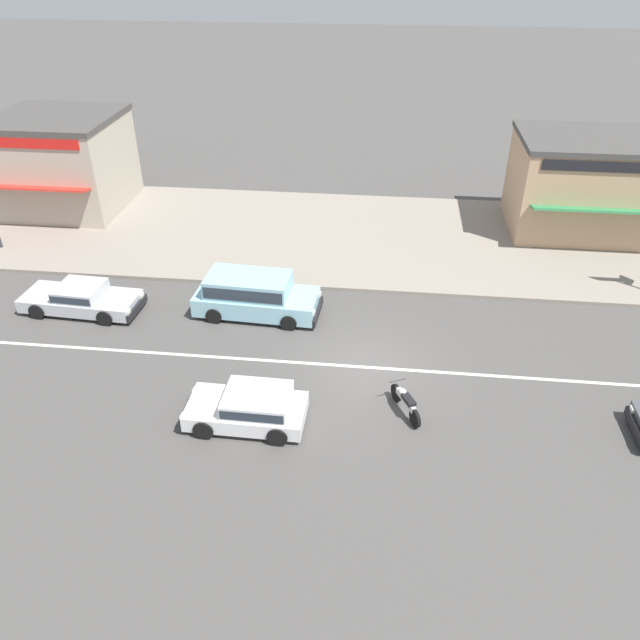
% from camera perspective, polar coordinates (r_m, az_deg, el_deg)
% --- Properties ---
extents(ground_plane, '(160.00, 160.00, 0.00)m').
position_cam_1_polar(ground_plane, '(20.81, 4.05, -4.32)').
color(ground_plane, '#4C4947').
extents(lane_centre_stripe, '(50.40, 0.14, 0.01)m').
position_cam_1_polar(lane_centre_stripe, '(20.81, 4.05, -4.31)').
color(lane_centre_stripe, silver).
rests_on(lane_centre_stripe, ground).
extents(kerb_strip, '(68.00, 10.00, 0.15)m').
position_cam_1_polar(kerb_strip, '(29.31, 5.09, 7.53)').
color(kerb_strip, gray).
rests_on(kerb_strip, ground).
extents(hatchback_white_0, '(3.59, 1.88, 1.10)m').
position_cam_1_polar(hatchback_white_0, '(18.42, -6.41, -7.89)').
color(hatchback_white_0, white).
rests_on(hatchback_white_0, ground).
extents(minivan_pale_blue_2, '(4.72, 2.17, 1.56)m').
position_cam_1_polar(minivan_pale_blue_2, '(23.25, -6.13, 2.42)').
color(minivan_pale_blue_2, '#93C6D6').
rests_on(minivan_pale_blue_2, ground).
extents(sedan_silver_3, '(4.53, 2.03, 1.06)m').
position_cam_1_polar(sedan_silver_3, '(25.11, -20.98, 1.89)').
color(sedan_silver_3, '#B7BABF').
rests_on(sedan_silver_3, ground).
extents(motorcycle_0, '(0.97, 1.66, 0.80)m').
position_cam_1_polar(motorcycle_0, '(18.92, 7.81, -7.37)').
color(motorcycle_0, black).
rests_on(motorcycle_0, ground).
extents(shopfront_corner_warung, '(5.74, 6.16, 4.54)m').
position_cam_1_polar(shopfront_corner_warung, '(34.20, -22.42, 13.22)').
color(shopfront_corner_warung, '#B2A893').
rests_on(shopfront_corner_warung, kerb_strip).
extents(shopfront_mid_block, '(6.87, 5.64, 4.34)m').
position_cam_1_polar(shopfront_mid_block, '(31.64, 23.44, 11.32)').
color(shopfront_mid_block, tan).
rests_on(shopfront_mid_block, kerb_strip).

